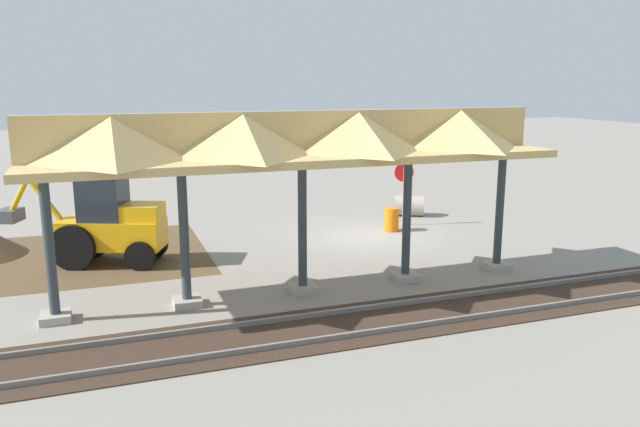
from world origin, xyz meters
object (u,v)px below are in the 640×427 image
object	(u,v)px
stop_sign	(404,180)
backhoe	(107,224)
traffic_barrel	(391,220)
concrete_pipe	(409,206)

from	to	relation	value
stop_sign	backhoe	world-z (taller)	backhoe
stop_sign	traffic_barrel	size ratio (longest dim) A/B	2.81
concrete_pipe	backhoe	bearing A→B (deg)	14.34
stop_sign	concrete_pipe	distance (m)	2.39
traffic_barrel	stop_sign	bearing A→B (deg)	-141.37
backhoe	traffic_barrel	world-z (taller)	backhoe
backhoe	traffic_barrel	distance (m)	10.38
backhoe	concrete_pipe	bearing A→B (deg)	-165.66
concrete_pipe	traffic_barrel	bearing A→B (deg)	49.22
backhoe	concrete_pipe	size ratio (longest dim) A/B	3.42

